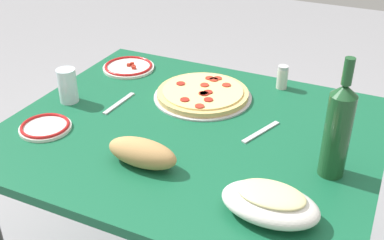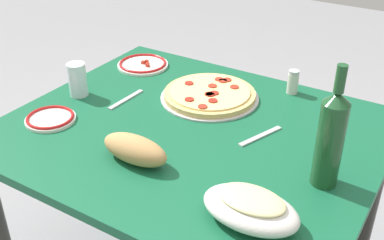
{
  "view_description": "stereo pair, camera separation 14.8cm",
  "coord_description": "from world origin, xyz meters",
  "px_view_note": "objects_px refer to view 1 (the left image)",
  "views": [
    {
      "loc": [
        -0.54,
        1.16,
        1.47
      ],
      "look_at": [
        0.0,
        0.0,
        0.73
      ],
      "focal_mm": 44.38,
      "sensor_mm": 36.0,
      "label": 1
    },
    {
      "loc": [
        -0.67,
        1.09,
        1.47
      ],
      "look_at": [
        0.0,
        0.0,
        0.73
      ],
      "focal_mm": 44.38,
      "sensor_mm": 36.0,
      "label": 2
    }
  ],
  "objects_px": {
    "side_plate_near": "(45,127)",
    "side_plate_far": "(129,67)",
    "pepperoni_pizza": "(203,94)",
    "wine_bottle": "(338,129)",
    "bread_loaf": "(142,153)",
    "dining_table": "(192,158)",
    "spice_shaker": "(282,77)",
    "baked_pasta_dish": "(270,202)",
    "water_glass": "(68,86)"
  },
  "relations": [
    {
      "from": "side_plate_near",
      "to": "side_plate_far",
      "type": "distance_m",
      "value": 0.51
    },
    {
      "from": "pepperoni_pizza",
      "to": "side_plate_far",
      "type": "xyz_separation_m",
      "value": [
        0.37,
        -0.1,
        -0.01
      ]
    },
    {
      "from": "wine_bottle",
      "to": "bread_loaf",
      "type": "distance_m",
      "value": 0.53
    },
    {
      "from": "dining_table",
      "to": "side_plate_far",
      "type": "height_order",
      "value": "side_plate_far"
    },
    {
      "from": "pepperoni_pizza",
      "to": "dining_table",
      "type": "bearing_deg",
      "value": 104.95
    },
    {
      "from": "spice_shaker",
      "to": "baked_pasta_dish",
      "type": "bearing_deg",
      "value": 103.47
    },
    {
      "from": "side_plate_near",
      "to": "side_plate_far",
      "type": "relative_size",
      "value": 0.8
    },
    {
      "from": "water_glass",
      "to": "spice_shaker",
      "type": "distance_m",
      "value": 0.76
    },
    {
      "from": "baked_pasta_dish",
      "to": "bread_loaf",
      "type": "xyz_separation_m",
      "value": [
        0.38,
        -0.05,
        -0.0
      ]
    },
    {
      "from": "water_glass",
      "to": "pepperoni_pizza",
      "type": "bearing_deg",
      "value": -151.46
    },
    {
      "from": "spice_shaker",
      "to": "bread_loaf",
      "type": "bearing_deg",
      "value": 71.34
    },
    {
      "from": "dining_table",
      "to": "baked_pasta_dish",
      "type": "height_order",
      "value": "baked_pasta_dish"
    },
    {
      "from": "pepperoni_pizza",
      "to": "wine_bottle",
      "type": "relative_size",
      "value": 1.03
    },
    {
      "from": "side_plate_near",
      "to": "spice_shaker",
      "type": "distance_m",
      "value": 0.84
    },
    {
      "from": "baked_pasta_dish",
      "to": "side_plate_far",
      "type": "distance_m",
      "value": 0.97
    },
    {
      "from": "side_plate_near",
      "to": "spice_shaker",
      "type": "relative_size",
      "value": 1.86
    },
    {
      "from": "water_glass",
      "to": "side_plate_near",
      "type": "xyz_separation_m",
      "value": [
        -0.05,
        0.19,
        -0.05
      ]
    },
    {
      "from": "dining_table",
      "to": "water_glass",
      "type": "bearing_deg",
      "value": 1.88
    },
    {
      "from": "dining_table",
      "to": "wine_bottle",
      "type": "xyz_separation_m",
      "value": [
        -0.44,
        0.05,
        0.25
      ]
    },
    {
      "from": "wine_bottle",
      "to": "spice_shaker",
      "type": "xyz_separation_m",
      "value": [
        0.27,
        -0.46,
        -0.1
      ]
    },
    {
      "from": "wine_bottle",
      "to": "bread_loaf",
      "type": "xyz_separation_m",
      "value": [
        0.48,
        0.18,
        -0.1
      ]
    },
    {
      "from": "pepperoni_pizza",
      "to": "bread_loaf",
      "type": "relative_size",
      "value": 1.66
    },
    {
      "from": "water_glass",
      "to": "bread_loaf",
      "type": "height_order",
      "value": "water_glass"
    },
    {
      "from": "side_plate_near",
      "to": "side_plate_far",
      "type": "bearing_deg",
      "value": -88.92
    },
    {
      "from": "dining_table",
      "to": "pepperoni_pizza",
      "type": "height_order",
      "value": "pepperoni_pizza"
    },
    {
      "from": "wine_bottle",
      "to": "side_plate_near",
      "type": "distance_m",
      "value": 0.88
    },
    {
      "from": "pepperoni_pizza",
      "to": "water_glass",
      "type": "distance_m",
      "value": 0.47
    },
    {
      "from": "wine_bottle",
      "to": "side_plate_far",
      "type": "bearing_deg",
      "value": -22.72
    },
    {
      "from": "pepperoni_pizza",
      "to": "side_plate_near",
      "type": "relative_size",
      "value": 2.14
    },
    {
      "from": "side_plate_far",
      "to": "wine_bottle",
      "type": "bearing_deg",
      "value": 157.28
    },
    {
      "from": "baked_pasta_dish",
      "to": "wine_bottle",
      "type": "height_order",
      "value": "wine_bottle"
    },
    {
      "from": "wine_bottle",
      "to": "side_plate_near",
      "type": "relative_size",
      "value": 2.08
    },
    {
      "from": "dining_table",
      "to": "bread_loaf",
      "type": "xyz_separation_m",
      "value": [
        0.04,
        0.24,
        0.15
      ]
    },
    {
      "from": "pepperoni_pizza",
      "to": "spice_shaker",
      "type": "height_order",
      "value": "spice_shaker"
    },
    {
      "from": "side_plate_far",
      "to": "spice_shaker",
      "type": "relative_size",
      "value": 2.34
    },
    {
      "from": "dining_table",
      "to": "pepperoni_pizza",
      "type": "distance_m",
      "value": 0.25
    },
    {
      "from": "baked_pasta_dish",
      "to": "wine_bottle",
      "type": "bearing_deg",
      "value": -113.0
    },
    {
      "from": "baked_pasta_dish",
      "to": "spice_shaker",
      "type": "relative_size",
      "value": 2.76
    },
    {
      "from": "side_plate_far",
      "to": "bread_loaf",
      "type": "height_order",
      "value": "bread_loaf"
    },
    {
      "from": "dining_table",
      "to": "side_plate_far",
      "type": "relative_size",
      "value": 5.62
    },
    {
      "from": "wine_bottle",
      "to": "water_glass",
      "type": "distance_m",
      "value": 0.91
    },
    {
      "from": "water_glass",
      "to": "side_plate_near",
      "type": "height_order",
      "value": "water_glass"
    },
    {
      "from": "spice_shaker",
      "to": "side_plate_far",
      "type": "bearing_deg",
      "value": 8.78
    },
    {
      "from": "water_glass",
      "to": "spice_shaker",
      "type": "bearing_deg",
      "value": -146.95
    },
    {
      "from": "baked_pasta_dish",
      "to": "water_glass",
      "type": "xyz_separation_m",
      "value": [
        0.81,
        -0.28,
        0.02
      ]
    },
    {
      "from": "water_glass",
      "to": "wine_bottle",
      "type": "bearing_deg",
      "value": 177.56
    },
    {
      "from": "dining_table",
      "to": "baked_pasta_dish",
      "type": "bearing_deg",
      "value": 139.59
    },
    {
      "from": "baked_pasta_dish",
      "to": "bread_loaf",
      "type": "distance_m",
      "value": 0.39
    },
    {
      "from": "baked_pasta_dish",
      "to": "pepperoni_pizza",
      "type": "bearing_deg",
      "value": -51.47
    },
    {
      "from": "side_plate_near",
      "to": "bread_loaf",
      "type": "distance_m",
      "value": 0.38
    }
  ]
}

